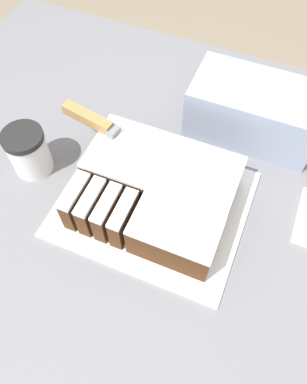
{
  "coord_description": "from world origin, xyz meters",
  "views": [
    {
      "loc": [
        0.07,
        -0.31,
        1.57
      ],
      "look_at": [
        -0.07,
        0.03,
        0.97
      ],
      "focal_mm": 35.0,
      "sensor_mm": 36.0,
      "label": 1
    }
  ],
  "objects": [
    {
      "name": "knife",
      "position": [
        -0.2,
        0.11,
        1.02
      ],
      "size": [
        0.34,
        0.09,
        0.02
      ],
      "rotation": [
        0.0,
        0.0,
        -0.19
      ],
      "color": "silver",
      "rests_on": "cake"
    },
    {
      "name": "ground_plane",
      "position": [
        0.0,
        0.0,
        0.0
      ],
      "size": [
        8.0,
        8.0,
        0.0
      ],
      "primitive_type": "plane",
      "color": "#7F705B"
    },
    {
      "name": "coffee_cup",
      "position": [
        -0.33,
        0.02,
        0.98
      ],
      "size": [
        0.08,
        0.08,
        0.1
      ],
      "color": "white",
      "rests_on": "countertop"
    },
    {
      "name": "countertop",
      "position": [
        0.0,
        0.0,
        0.46
      ],
      "size": [
        1.4,
        1.1,
        0.93
      ],
      "color": "slate",
      "rests_on": "ground_plane"
    },
    {
      "name": "storage_box",
      "position": [
        0.05,
        0.29,
        0.99
      ],
      "size": [
        0.27,
        0.14,
        0.12
      ],
      "color": "#8C99B2",
      "rests_on": "countertop"
    },
    {
      "name": "cake_board",
      "position": [
        -0.07,
        0.03,
        0.93
      ],
      "size": [
        0.36,
        0.3,
        0.01
      ],
      "color": "white",
      "rests_on": "countertop"
    },
    {
      "name": "cake",
      "position": [
        -0.06,
        0.04,
        0.97
      ],
      "size": [
        0.29,
        0.23,
        0.08
      ],
      "color": "#472814",
      "rests_on": "cake_board"
    }
  ]
}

